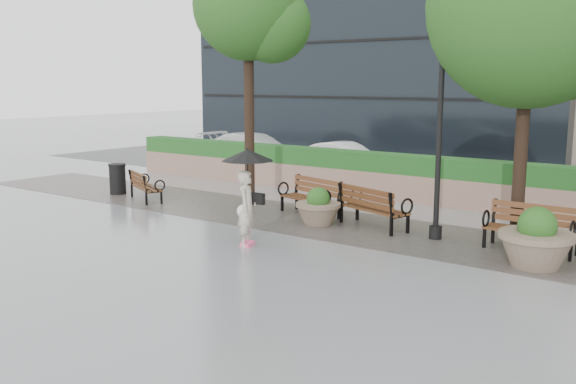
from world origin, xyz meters
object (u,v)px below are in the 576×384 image
Objects in this scene: bench_1 at (310,205)px; pedestrian at (247,188)px; bench_2 at (373,216)px; planter_right at (536,244)px; car_right at (345,159)px; trash_bin at (118,180)px; bench_0 at (146,192)px; lamppost at (438,155)px; bench_3 at (530,238)px; car_left at (255,151)px; planter_left at (318,210)px.

pedestrian is (0.70, -3.36, 0.97)m from bench_1.
bench_2 is 4.23m from planter_right.
planter_right is 0.38× the size of car_right.
planter_right is 12.80m from trash_bin.
bench_0 is 8.98m from lamppost.
bench_1 is 5.73m from bench_3.
lamppost is at bearing 8.10° from bench_1.
bench_3 is (3.67, -0.02, -0.01)m from bench_2.
bench_2 is 0.47× the size of lamppost.
planter_right is 15.39m from car_left.
car_left is 3.96m from car_right.
planter_right is 0.28× the size of car_left.
pedestrian is at bearing -136.06° from lamppost.
planter_left is at bearing -29.51° from bench_1.
lamppost is 2.06× the size of pedestrian.
trash_bin is (-12.38, -0.58, 0.16)m from bench_3.
bench_0 is 0.84× the size of bench_2.
planter_left is at bearing -146.26° from car_right.
bench_1 is (5.10, 1.13, 0.04)m from bench_0.
car_right is (-5.25, 7.25, 0.31)m from bench_2.
pedestrian reaches higher than planter_right.
trash_bin is 7.32m from car_left.
planter_right is (6.14, -1.41, 0.17)m from bench_1.
pedestrian is (-1.35, -3.05, 0.96)m from bench_2.
bench_2 is at bearing -137.63° from car_right.
pedestrian is at bearing 84.73° from bench_2.
bench_2 is at bearing -149.15° from bench_0.
pedestrian is (3.90, -10.30, 0.65)m from car_right.
planter_right is at bearing -125.34° from car_right.
car_right reaches higher than trash_bin.
bench_1 is 6.71m from trash_bin.
trash_bin is (-6.65, -0.91, 0.16)m from bench_1.
lamppost is at bearing 158.72° from planter_right.
planter_right reaches higher than bench_1.
bench_3 reaches higher than bench_0.
planter_right reaches higher than trash_bin.
bench_1 is at bearing -148.81° from car_right.
bench_3 is 11.51m from car_right.
bench_2 reaches higher than bench_0.
bench_3 is at bearing -120.31° from car_left.
pedestrian is (-0.07, -2.59, 0.89)m from planter_left.
bench_0 is at bearing -174.76° from bench_3.
car_right reaches higher than planter_right.
car_right is at bearing 129.93° from bench_1.
bench_1 is at bearing -10.49° from pedestrian.
bench_0 is 0.45× the size of car_right.
bench_3 is at bearing -151.46° from bench_0.
lamppost is at bearing -125.00° from car_left.
bench_0 is at bearing -8.20° from trash_bin.
car_right is at bearing -78.93° from bench_0.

